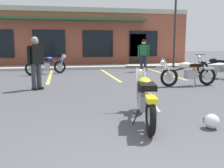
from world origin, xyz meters
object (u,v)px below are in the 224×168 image
motorcycle_black_cruiser (216,67)px  motorcycle_blue_standard (188,73)px  traffic_cone (195,67)px  parking_lot_lamp_post (176,14)px  helmet_on_pavement (212,121)px  motorcycle_foreground_classic (145,98)px  person_in_black_shirt (36,60)px  person_in_shorts_foreground (144,53)px  motorcycle_red_sportbike (47,65)px

motorcycle_black_cruiser → motorcycle_blue_standard: 2.89m
traffic_cone → parking_lot_lamp_post: parking_lot_lamp_post is taller
motorcycle_blue_standard → helmet_on_pavement: size_ratio=8.10×
motorcycle_foreground_classic → person_in_black_shirt: size_ratio=1.25×
motorcycle_foreground_classic → motorcycle_blue_standard: same height
person_in_shorts_foreground → parking_lot_lamp_post: bearing=28.6°
motorcycle_foreground_classic → person_in_shorts_foreground: (2.73, 8.41, 0.49)m
person_in_shorts_foreground → traffic_cone: size_ratio=3.16×
motorcycle_black_cruiser → traffic_cone: size_ratio=3.84×
person_in_shorts_foreground → parking_lot_lamp_post: parking_lot_lamp_post is taller
parking_lot_lamp_post → traffic_cone: bearing=-81.2°
motorcycle_foreground_classic → traffic_cone: bearing=55.6°
motorcycle_blue_standard → motorcycle_foreground_classic: bearing=-127.3°
motorcycle_foreground_classic → person_in_black_shirt: (-2.29, 3.95, 0.49)m
motorcycle_black_cruiser → person_in_black_shirt: person_in_black_shirt is taller
motorcycle_blue_standard → parking_lot_lamp_post: bearing=69.2°
person_in_black_shirt → parking_lot_lamp_post: (7.37, 5.74, 2.18)m
motorcycle_black_cruiser → parking_lot_lamp_post: (0.05, 4.23, 2.67)m
motorcycle_foreground_classic → helmet_on_pavement: bearing=-30.9°
person_in_black_shirt → traffic_cone: size_ratio=3.16×
person_in_black_shirt → person_in_shorts_foreground: same height
motorcycle_blue_standard → person_in_black_shirt: 5.11m
person_in_black_shirt → parking_lot_lamp_post: bearing=37.9°
person_in_black_shirt → motorcycle_black_cruiser: bearing=11.6°
motorcycle_blue_standard → person_in_black_shirt: person_in_black_shirt is taller
motorcycle_foreground_classic → traffic_cone: (5.36, 7.83, -0.20)m
motorcycle_black_cruiser → person_in_shorts_foreground: size_ratio=1.22×
motorcycle_foreground_classic → motorcycle_blue_standard: 4.59m
person_in_black_shirt → motorcycle_red_sportbike: bearing=88.6°
motorcycle_black_cruiser → parking_lot_lamp_post: size_ratio=0.42×
motorcycle_blue_standard → helmet_on_pavement: bearing=-112.7°
motorcycle_blue_standard → motorcycle_red_sportbike: bearing=137.8°
helmet_on_pavement → motorcycle_black_cruiser: bearing=56.4°
traffic_cone → parking_lot_lamp_post: bearing=98.8°
motorcycle_foreground_classic → traffic_cone: motorcycle_foreground_classic is taller
motorcycle_foreground_classic → motorcycle_red_sportbike: same height
motorcycle_foreground_classic → motorcycle_red_sportbike: 8.43m
motorcycle_foreground_classic → motorcycle_blue_standard: size_ratio=0.99×
motorcycle_foreground_classic → person_in_black_shirt: 4.60m
motorcycle_red_sportbike → traffic_cone: bearing=-2.4°
motorcycle_red_sportbike → motorcycle_blue_standard: size_ratio=0.92×
parking_lot_lamp_post → helmet_on_pavement: bearing=-111.6°
motorcycle_foreground_classic → helmet_on_pavement: motorcycle_foreground_classic is taller
motorcycle_red_sportbike → motorcycle_black_cruiser: size_ratio=0.95×
traffic_cone → motorcycle_blue_standard: bearing=-121.7°
motorcycle_red_sportbike → traffic_cone: (7.55, -0.32, -0.20)m
motorcycle_black_cruiser → helmet_on_pavement: (-4.02, -6.06, -0.33)m
helmet_on_pavement → traffic_cone: (4.36, 8.43, 0.13)m
person_in_black_shirt → helmet_on_pavement: 5.68m
traffic_cone → parking_lot_lamp_post: 3.43m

